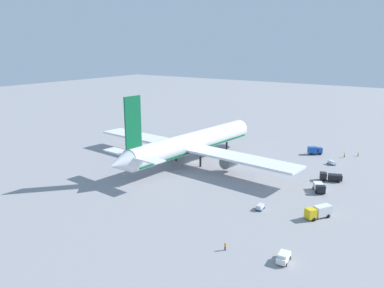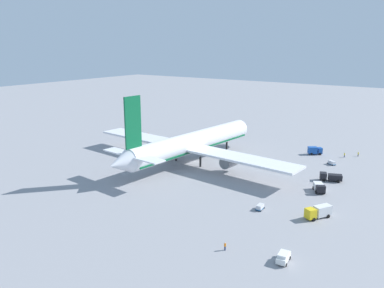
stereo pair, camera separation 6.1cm
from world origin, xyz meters
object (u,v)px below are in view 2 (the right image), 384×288
(ground_worker_1, at_px, (358,154))
(ground_worker_2, at_px, (225,246))
(baggage_cart_0, at_px, (260,207))
(traffic_cone_1, at_px, (154,134))
(airliner, at_px, (191,143))
(service_truck_2, at_px, (319,212))
(service_truck_1, at_px, (331,177))
(traffic_cone_0, at_px, (148,133))
(service_truck_3, at_px, (315,150))
(ground_worker_0, at_px, (344,155))
(baggage_cart_1, at_px, (332,163))
(service_truck_0, at_px, (319,187))
(service_van, at_px, (283,257))

(ground_worker_1, height_order, ground_worker_2, ground_worker_2)
(baggage_cart_0, distance_m, traffic_cone_1, 89.74)
(ground_worker_2, bearing_deg, airliner, 41.19)
(service_truck_2, height_order, ground_worker_1, service_truck_2)
(service_truck_1, relative_size, traffic_cone_0, 12.37)
(airliner, distance_m, service_truck_1, 46.91)
(service_truck_2, bearing_deg, traffic_cone_1, 63.20)
(baggage_cart_0, xyz_separation_m, ground_worker_1, (64.67, -9.62, 0.12))
(service_truck_3, bearing_deg, traffic_cone_0, 96.40)
(service_truck_3, distance_m, ground_worker_0, 10.59)
(baggage_cart_1, distance_m, traffic_cone_0, 84.35)
(service_truck_1, relative_size, baggage_cart_1, 1.98)
(ground_worker_2, xyz_separation_m, traffic_cone_0, (72.02, 82.66, -0.60))
(service_truck_0, relative_size, service_truck_2, 0.80)
(airliner, relative_size, ground_worker_2, 47.91)
(service_truck_3, height_order, traffic_cone_1, service_truck_3)
(service_truck_1, height_order, ground_worker_1, service_truck_1)
(airliner, xyz_separation_m, baggage_cart_1, (25.43, -41.51, -6.17))
(service_truck_1, height_order, ground_worker_0, service_truck_1)
(service_truck_1, bearing_deg, ground_worker_1, -1.68)
(baggage_cart_1, bearing_deg, ground_worker_1, -18.26)
(service_truck_0, distance_m, service_van, 40.79)
(service_van, bearing_deg, service_truck_2, 0.98)
(service_van, relative_size, baggage_cart_0, 1.26)
(service_truck_3, xyz_separation_m, ground_worker_1, (6.47, -14.22, -0.74))
(service_truck_2, xyz_separation_m, ground_worker_2, (-25.80, 10.88, -0.74))
(service_truck_3, xyz_separation_m, baggage_cart_0, (-58.19, -4.60, -0.86))
(service_truck_0, distance_m, baggage_cart_1, 28.25)
(airliner, bearing_deg, service_truck_3, -42.98)
(service_truck_1, relative_size, ground_worker_1, 4.06)
(airliner, xyz_separation_m, service_truck_2, (-19.72, -50.72, -5.30))
(service_van, height_order, baggage_cart_0, service_van)
(service_van, relative_size, ground_worker_0, 2.57)
(service_truck_3, bearing_deg, ground_worker_1, -65.52)
(service_truck_3, height_order, traffic_cone_0, service_truck_3)
(service_truck_1, xyz_separation_m, traffic_cone_0, (18.18, 88.65, -1.04))
(service_truck_1, height_order, service_truck_3, service_truck_3)
(service_truck_2, bearing_deg, baggage_cart_0, 104.53)
(service_truck_3, distance_m, traffic_cone_0, 75.88)
(service_truck_1, relative_size, ground_worker_0, 3.98)
(service_truck_2, xyz_separation_m, baggage_cart_1, (45.15, 9.21, -0.87))
(service_van, xyz_separation_m, ground_worker_1, (84.36, 4.32, -0.18))
(ground_worker_0, distance_m, traffic_cone_0, 86.39)
(baggage_cart_1, relative_size, ground_worker_0, 2.01)
(ground_worker_0, bearing_deg, ground_worker_2, 177.89)
(service_truck_0, distance_m, baggage_cart_0, 22.39)
(airliner, bearing_deg, baggage_cart_1, -58.51)
(ground_worker_2, xyz_separation_m, traffic_cone_1, (70.78, 78.17, -0.60))
(baggage_cart_0, distance_m, traffic_cone_0, 94.20)
(service_van, xyz_separation_m, ground_worker_2, (-2.59, 11.28, -0.15))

